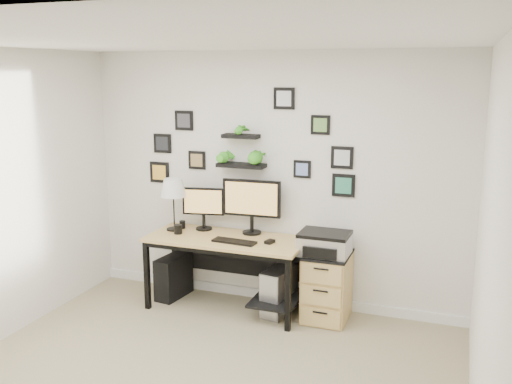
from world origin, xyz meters
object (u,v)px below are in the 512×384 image
at_px(pc_tower_grey, 279,291).
at_px(printer, 324,243).
at_px(pc_tower_black, 174,276).
at_px(monitor_right, 252,202).
at_px(file_cabinet, 327,286).
at_px(desk, 231,249).
at_px(monitor_left, 203,205).
at_px(mug, 178,229).
at_px(table_lamp, 173,189).

bearing_deg(pc_tower_grey, printer, 0.20).
bearing_deg(pc_tower_black, monitor_right, 17.71).
relative_size(monitor_right, pc_tower_black, 1.35).
relative_size(monitor_right, printer, 1.28).
distance_m(monitor_right, file_cabinet, 1.13).
bearing_deg(printer, pc_tower_grey, -179.80).
distance_m(desk, monitor_left, 0.56).
bearing_deg(pc_tower_grey, desk, -177.15).
height_order(mug, pc_tower_black, mug).
xyz_separation_m(monitor_right, pc_tower_black, (-0.84, -0.15, -0.86)).
relative_size(desk, mug, 16.74).
distance_m(table_lamp, file_cabinet, 1.86).
bearing_deg(pc_tower_grey, mug, -174.70).
xyz_separation_m(monitor_left, pc_tower_grey, (0.88, -0.13, -0.78)).
relative_size(monitor_left, printer, 0.95).
bearing_deg(monitor_right, file_cabinet, -8.91).
bearing_deg(table_lamp, mug, -48.47).
bearing_deg(monitor_right, pc_tower_grey, -24.82).
xyz_separation_m(desk, pc_tower_black, (-0.69, 0.04, -0.40)).
relative_size(pc_tower_black, printer, 0.95).
xyz_separation_m(desk, mug, (-0.56, -0.07, 0.17)).
bearing_deg(mug, monitor_right, 20.23).
bearing_deg(file_cabinet, printer, -131.53).
distance_m(desk, printer, 0.98).
height_order(mug, pc_tower_grey, mug).
height_order(pc_tower_grey, printer, printer).
height_order(file_cabinet, printer, printer).
bearing_deg(table_lamp, pc_tower_grey, -1.08).
bearing_deg(mug, pc_tower_grey, 5.30).
distance_m(table_lamp, printer, 1.68).
relative_size(monitor_right, file_cabinet, 0.91).
height_order(desk, file_cabinet, desk).
relative_size(pc_tower_grey, file_cabinet, 0.74).
distance_m(file_cabinet, printer, 0.45).
height_order(monitor_left, mug, monitor_left).
distance_m(desk, monitor_right, 0.52).
xyz_separation_m(desk, monitor_left, (-0.37, 0.16, 0.39)).
height_order(monitor_left, pc_tower_grey, monitor_left).
bearing_deg(mug, table_lamp, 131.53).
xyz_separation_m(mug, pc_tower_grey, (1.07, 0.10, -0.56)).
height_order(pc_tower_black, printer, printer).
bearing_deg(desk, mug, -172.46).
bearing_deg(desk, printer, 1.60).
relative_size(table_lamp, pc_tower_grey, 1.11).
bearing_deg(table_lamp, monitor_right, 9.80).
distance_m(table_lamp, mug, 0.43).
bearing_deg(pc_tower_black, file_cabinet, 8.35).
bearing_deg(printer, desk, -178.40).
height_order(table_lamp, file_cabinet, table_lamp).
relative_size(table_lamp, mug, 5.76).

